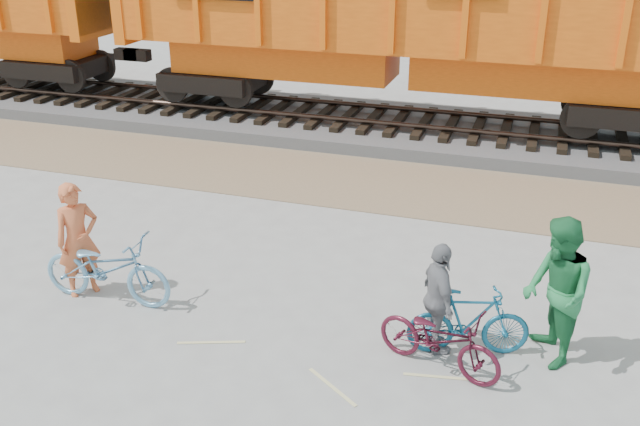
% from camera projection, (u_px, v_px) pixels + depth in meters
% --- Properties ---
extents(ground, '(120.00, 120.00, 0.00)m').
position_uv_depth(ground, '(303.00, 324.00, 9.82)').
color(ground, '#9E9E99').
rests_on(ground, ground).
extents(gravel_strip, '(120.00, 3.00, 0.02)m').
position_uv_depth(gravel_strip, '(392.00, 185.00, 14.60)').
color(gravel_strip, '#957A5C').
rests_on(gravel_strip, ground).
extents(ballast_bed, '(120.00, 4.00, 0.30)m').
position_uv_depth(ballast_bed, '(424.00, 131.00, 17.59)').
color(ballast_bed, slate).
rests_on(ballast_bed, ground).
extents(track, '(120.00, 2.60, 0.24)m').
position_uv_depth(track, '(425.00, 118.00, 17.46)').
color(track, black).
rests_on(track, ballast_bed).
extents(hopper_car_center, '(14.00, 3.13, 4.65)m').
position_uv_depth(hopper_car_center, '(407.00, 11.00, 16.61)').
color(hopper_car_center, black).
rests_on(hopper_car_center, track).
extents(bicycle_blue, '(2.02, 0.77, 1.05)m').
position_uv_depth(bicycle_blue, '(107.00, 268.00, 10.21)').
color(bicycle_blue, '#6BA2C6').
rests_on(bicycle_blue, ground).
extents(bicycle_teal, '(1.62, 0.85, 0.93)m').
position_uv_depth(bicycle_teal, '(469.00, 322.00, 9.01)').
color(bicycle_teal, '#145878').
rests_on(bicycle_teal, ground).
extents(bicycle_maroon, '(1.74, 1.06, 0.87)m').
position_uv_depth(bicycle_maroon, '(439.00, 339.00, 8.72)').
color(bicycle_maroon, '#491222').
rests_on(bicycle_maroon, ground).
extents(person_solo, '(0.71, 0.75, 1.72)m').
position_uv_depth(person_solo, '(78.00, 240.00, 10.30)').
color(person_solo, '#D46538').
rests_on(person_solo, ground).
extents(person_man, '(1.02, 1.14, 1.93)m').
position_uv_depth(person_man, '(557.00, 293.00, 8.70)').
color(person_man, '#227640').
rests_on(person_man, ground).
extents(person_woman, '(0.74, 0.96, 1.52)m').
position_uv_depth(person_woman, '(438.00, 299.00, 8.97)').
color(person_woman, gray).
rests_on(person_woman, ground).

